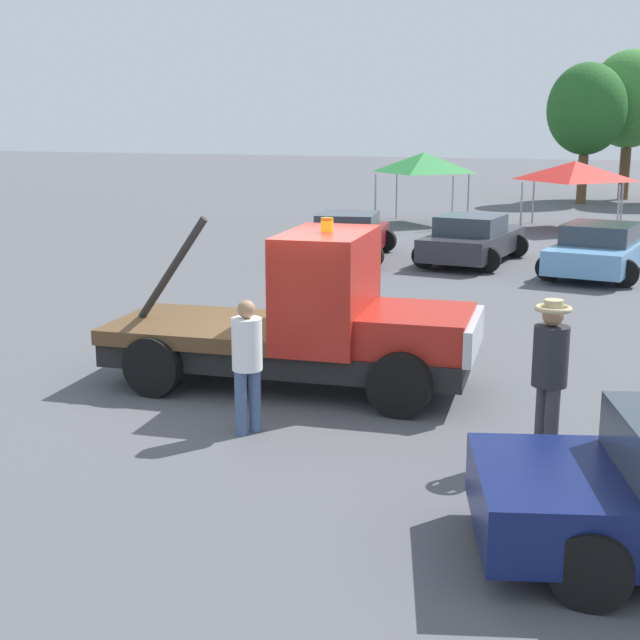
# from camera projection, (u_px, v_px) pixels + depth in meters

# --- Properties ---
(ground_plane) EXTENTS (160.00, 160.00, 0.00)m
(ground_plane) POSITION_uv_depth(u_px,v_px,m) (289.00, 385.00, 13.37)
(ground_plane) COLOR #545459
(tow_truck) EXTENTS (5.62, 2.57, 2.54)m
(tow_truck) POSITION_uv_depth(u_px,v_px,m) (311.00, 324.00, 13.07)
(tow_truck) COLOR black
(tow_truck) RESTS_ON ground
(person_near_truck) EXTENTS (0.42, 0.42, 1.91)m
(person_near_truck) POSITION_uv_depth(u_px,v_px,m) (550.00, 366.00, 10.27)
(person_near_truck) COLOR #38383D
(person_near_truck) RESTS_ON ground
(person_at_hood) EXTENTS (0.38, 0.38, 1.73)m
(person_at_hood) POSITION_uv_depth(u_px,v_px,m) (247.00, 357.00, 11.15)
(person_at_hood) COLOR #475B84
(person_at_hood) RESTS_ON ground
(parked_car_maroon) EXTENTS (2.87, 4.79, 1.34)m
(parked_car_maroon) POSITION_uv_depth(u_px,v_px,m) (349.00, 237.00, 25.25)
(parked_car_maroon) COLOR maroon
(parked_car_maroon) RESTS_ON ground
(parked_car_charcoal) EXTENTS (2.71, 4.48, 1.34)m
(parked_car_charcoal) POSITION_uv_depth(u_px,v_px,m) (472.00, 240.00, 24.61)
(parked_car_charcoal) COLOR #2D2D33
(parked_car_charcoal) RESTS_ON ground
(parked_car_skyblue) EXTENTS (2.93, 4.88, 1.34)m
(parked_car_skyblue) POSITION_uv_depth(u_px,v_px,m) (601.00, 250.00, 22.74)
(parked_car_skyblue) COLOR #669ED1
(parked_car_skyblue) RESTS_ON ground
(canopy_tent_green) EXTENTS (2.97, 2.97, 2.69)m
(canopy_tent_green) POSITION_uv_depth(u_px,v_px,m) (424.00, 163.00, 33.55)
(canopy_tent_green) COLOR #9E9EA3
(canopy_tent_green) RESTS_ON ground
(canopy_tent_red) EXTENTS (3.29, 3.29, 2.45)m
(canopy_tent_red) POSITION_uv_depth(u_px,v_px,m) (575.00, 171.00, 31.73)
(canopy_tent_red) COLOR #9E9EA3
(canopy_tent_red) RESTS_ON ground
(tree_left) EXTENTS (4.03, 4.03, 7.20)m
(tree_left) POSITION_uv_depth(u_px,v_px,m) (630.00, 100.00, 43.18)
(tree_left) COLOR brown
(tree_left) RESTS_ON ground
(tree_center) EXTENTS (3.62, 3.62, 6.47)m
(tree_center) POSITION_uv_depth(u_px,v_px,m) (587.00, 109.00, 41.16)
(tree_center) COLOR brown
(tree_center) RESTS_ON ground
(traffic_cone) EXTENTS (0.40, 0.40, 0.55)m
(traffic_cone) POSITION_uv_depth(u_px,v_px,m) (384.00, 314.00, 17.09)
(traffic_cone) COLOR black
(traffic_cone) RESTS_ON ground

